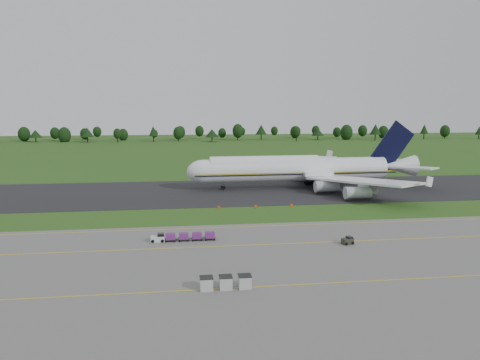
{
  "coord_description": "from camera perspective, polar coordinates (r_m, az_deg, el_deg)",
  "views": [
    {
      "loc": [
        -11.92,
        -95.32,
        22.4
      ],
      "look_at": [
        1.22,
        2.0,
        7.16
      ],
      "focal_mm": 35.0,
      "sensor_mm": 36.0,
      "label": 1
    }
  ],
  "objects": [
    {
      "name": "taxiway",
      "position": [
        125.89,
        -2.14,
        -1.42
      ],
      "size": [
        300.0,
        40.0,
        0.08
      ],
      "primitive_type": "cube",
      "color": "black",
      "rests_on": "ground"
    },
    {
      "name": "apron_markings",
      "position": [
        72.87,
        2.12,
        -9.03
      ],
      "size": [
        300.0,
        30.2,
        0.01
      ],
      "color": "#DCB90C",
      "rests_on": "apron"
    },
    {
      "name": "tree_line",
      "position": [
        317.47,
        -6.86,
        5.81
      ],
      "size": [
        527.14,
        24.04,
        11.84
      ],
      "color": "black",
      "rests_on": "ground"
    },
    {
      "name": "aircraft",
      "position": [
        132.43,
        7.32,
        1.36
      ],
      "size": [
        66.66,
        65.35,
        18.82
      ],
      "color": "white",
      "rests_on": "ground"
    },
    {
      "name": "apron",
      "position": [
        66.35,
        3.17,
        -10.9
      ],
      "size": [
        300.0,
        52.0,
        0.06
      ],
      "primitive_type": "cube",
      "color": "#62625E",
      "rests_on": "ground"
    },
    {
      "name": "ground",
      "position": [
        98.64,
        -0.55,
        -4.31
      ],
      "size": [
        600.0,
        600.0,
        0.0
      ],
      "primitive_type": "plane",
      "color": "#284F17",
      "rests_on": "ground"
    },
    {
      "name": "uld_row",
      "position": [
        59.53,
        -1.76,
        -12.37
      ],
      "size": [
        6.46,
        1.66,
        1.64
      ],
      "color": "#AFAFAF",
      "rests_on": "apron"
    },
    {
      "name": "edge_markers",
      "position": [
        105.82,
        1.93,
        -3.25
      ],
      "size": [
        17.18,
        0.3,
        0.6
      ],
      "color": "#FA4807",
      "rests_on": "ground"
    },
    {
      "name": "baggage_train",
      "position": [
        80.28,
        -7.05,
        -6.88
      ],
      "size": [
        10.86,
        1.39,
        1.33
      ],
      "color": "silver",
      "rests_on": "apron"
    },
    {
      "name": "utility_cart",
      "position": [
        79.85,
        12.97,
        -7.29
      ],
      "size": [
        2.07,
        1.58,
        1.01
      ],
      "color": "#2A2F21",
      "rests_on": "apron"
    }
  ]
}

